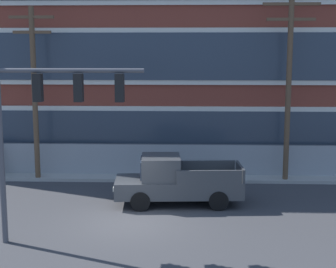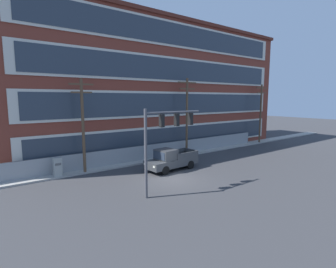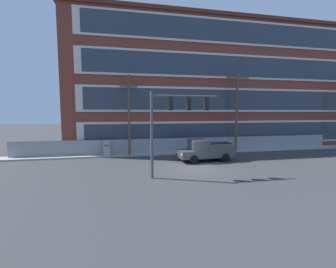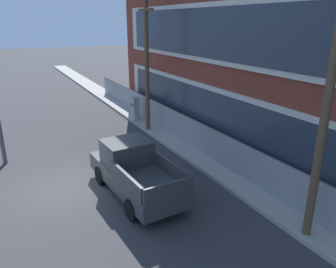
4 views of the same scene
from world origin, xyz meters
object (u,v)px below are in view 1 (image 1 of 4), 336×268
(pickup_truck_dark_grey, at_px, (175,182))
(utility_pole_near_corner, at_px, (34,87))
(utility_pole_midblock, at_px, (289,80))
(traffic_signal_mast, at_px, (45,113))

(pickup_truck_dark_grey, bearing_deg, utility_pole_near_corner, 151.76)
(utility_pole_midblock, bearing_deg, utility_pole_near_corner, -179.50)
(pickup_truck_dark_grey, height_order, utility_pole_midblock, utility_pole_midblock)
(pickup_truck_dark_grey, relative_size, utility_pole_midblock, 0.60)
(traffic_signal_mast, relative_size, utility_pole_near_corner, 0.72)
(pickup_truck_dark_grey, bearing_deg, utility_pole_midblock, 35.79)
(utility_pole_near_corner, bearing_deg, pickup_truck_dark_grey, -28.24)
(traffic_signal_mast, bearing_deg, utility_pole_midblock, 41.67)
(traffic_signal_mast, bearing_deg, pickup_truck_dark_grey, 47.91)
(traffic_signal_mast, height_order, pickup_truck_dark_grey, traffic_signal_mast)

